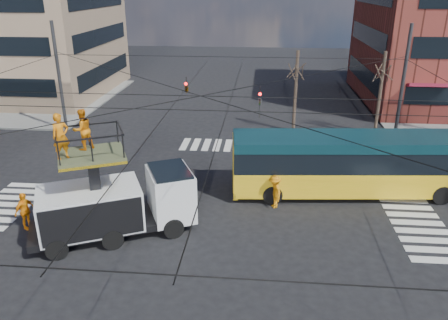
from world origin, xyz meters
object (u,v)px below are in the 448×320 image
worker_ground (25,211)px  utility_truck (116,194)px  city_bus (359,163)px  traffic_cone (55,241)px  flagger (275,192)px

worker_ground → utility_truck: bearing=-69.9°
utility_truck → city_bus: utility_truck is taller
traffic_cone → worker_ground: bearing=143.7°
utility_truck → traffic_cone: size_ratio=10.12×
utility_truck → flagger: utility_truck is taller
traffic_cone → flagger: bearing=26.4°
city_bus → flagger: 4.85m
utility_truck → worker_ground: utility_truck is taller
utility_truck → worker_ground: (-4.30, 0.01, -1.07)m
utility_truck → traffic_cone: bearing=-171.2°
worker_ground → flagger: bearing=-54.5°
city_bus → worker_ground: 16.37m
flagger → worker_ground: bearing=-98.4°
worker_ground → flagger: (11.21, 3.06, -0.03)m
traffic_cone → worker_ground: worker_ground is taller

